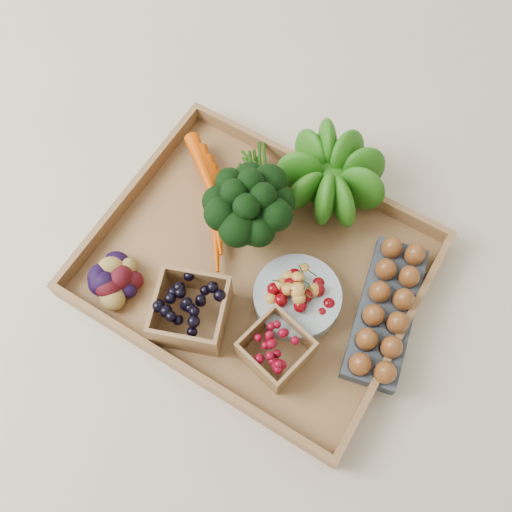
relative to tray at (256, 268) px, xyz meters
The scene contains 10 objects.
ground 0.01m from the tray, ahead, with size 4.00×4.00×0.00m, color beige.
tray is the anchor object (origin of this frame).
carrots 0.15m from the tray, 153.07° to the left, with size 0.20×0.14×0.05m, color #C94000, non-canonical shape.
lettuce 0.21m from the tray, 79.70° to the left, with size 0.13×0.13×0.13m, color #1C5D0E.
broccoli 0.09m from the tray, 131.76° to the left, with size 0.15×0.15×0.12m, color black, non-canonical shape.
cherry_bowl 0.10m from the tray, 12.99° to the right, with size 0.15×0.15×0.04m, color #8C9EA5.
egg_carton 0.24m from the tray, ahead, with size 0.09×0.26×0.03m, color #394049.
potatoes 0.25m from the tray, 140.98° to the right, with size 0.12×0.12×0.07m, color #37080E, non-canonical shape.
punnet_blackberry 0.15m from the tray, 106.66° to the right, with size 0.12×0.12×0.08m, color black.
punnet_raspberry 0.17m from the tray, 47.40° to the right, with size 0.09×0.09×0.06m, color #660414.
Camera 1 is at (0.20, -0.34, 0.94)m, focal length 40.00 mm.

